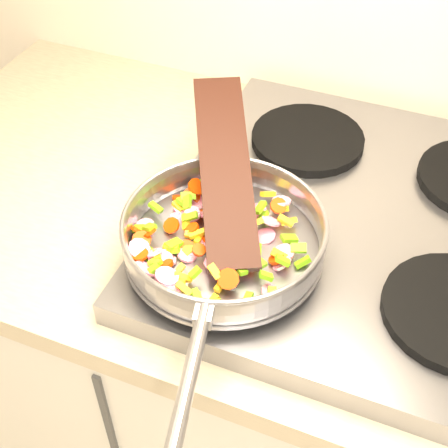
% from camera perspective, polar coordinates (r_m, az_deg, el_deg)
% --- Properties ---
extents(cooktop, '(0.60, 0.60, 0.04)m').
position_cam_1_polar(cooktop, '(0.97, 13.07, -0.24)').
color(cooktop, '#939399').
rests_on(cooktop, counter_top).
extents(grate_fl, '(0.19, 0.19, 0.02)m').
position_cam_1_polar(grate_fl, '(0.87, 2.42, -2.52)').
color(grate_fl, black).
rests_on(grate_fl, cooktop).
extents(grate_bl, '(0.19, 0.19, 0.02)m').
position_cam_1_polar(grate_bl, '(1.07, 7.65, 7.70)').
color(grate_bl, black).
rests_on(grate_bl, cooktop).
extents(saute_pan, '(0.32, 0.48, 0.06)m').
position_cam_1_polar(saute_pan, '(0.84, -0.03, -1.02)').
color(saute_pan, '#9E9EA5').
rests_on(saute_pan, grate_fl).
extents(vegetable_heap, '(0.26, 0.25, 0.05)m').
position_cam_1_polar(vegetable_heap, '(0.85, -1.42, -1.27)').
color(vegetable_heap, red).
rests_on(vegetable_heap, saute_pan).
extents(wooden_spatula, '(0.20, 0.30, 0.11)m').
position_cam_1_polar(wooden_spatula, '(0.87, 0.09, 5.09)').
color(wooden_spatula, black).
rests_on(wooden_spatula, saute_pan).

